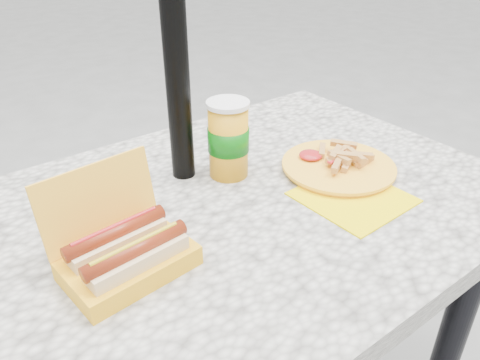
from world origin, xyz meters
TOP-DOWN VIEW (x-y plane):
  - picnic_table at (0.00, 0.00)m, footprint 1.20×0.80m
  - umbrella_pole at (0.00, 0.16)m, footprint 0.05×0.05m
  - hotdog_box at (-0.24, -0.06)m, footprint 0.21×0.17m
  - fries_plate at (0.28, -0.04)m, footprint 0.29×0.33m
  - soda_cup at (0.08, 0.10)m, footprint 0.09×0.09m

SIDE VIEW (x-z plane):
  - picnic_table at x=0.00m, z-range 0.27..1.02m
  - fries_plate at x=0.28m, z-range 0.74..0.79m
  - hotdog_box at x=-0.24m, z-range 0.70..0.87m
  - soda_cup at x=0.08m, z-range 0.75..0.92m
  - umbrella_pole at x=0.00m, z-range 0.00..2.20m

